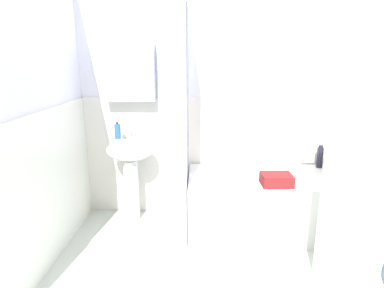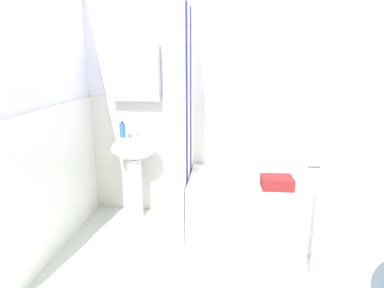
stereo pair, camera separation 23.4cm
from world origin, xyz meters
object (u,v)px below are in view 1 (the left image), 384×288
object	(u,v)px
soap_dispenser	(118,131)
shampoo_bottle	(329,159)
towel_folded	(277,180)
lotion_bottle	(339,157)
bathtub	(273,203)
conditioner_bottle	(320,157)
sink	(130,162)

from	to	relation	value
soap_dispenser	shampoo_bottle	bearing A→B (deg)	1.11
soap_dispenser	towel_folded	distance (m)	1.53
lotion_bottle	shampoo_bottle	distance (m)	0.12
bathtub	conditioner_bottle	xyz separation A→B (m)	(0.49, 0.26, 0.37)
sink	lotion_bottle	distance (m)	2.04
towel_folded	conditioner_bottle	bearing A→B (deg)	42.26
sink	shampoo_bottle	distance (m)	1.93
sink	conditioner_bottle	distance (m)	1.84
sink	lotion_bottle	size ratio (longest dim) A/B	3.67
bathtub	conditioner_bottle	world-z (taller)	conditioner_bottle
sink	bathtub	size ratio (longest dim) A/B	0.53
bathtub	conditioner_bottle	size ratio (longest dim) A/B	7.01
shampoo_bottle	conditioner_bottle	world-z (taller)	conditioner_bottle
shampoo_bottle	towel_folded	distance (m)	0.77
towel_folded	bathtub	bearing A→B (deg)	80.16
shampoo_bottle	bathtub	bearing A→B (deg)	-156.36
sink	soap_dispenser	xyz separation A→B (m)	(-0.12, 0.05, 0.29)
shampoo_bottle	towel_folded	xyz separation A→B (m)	(-0.61, -0.46, -0.04)
soap_dispenser	bathtub	bearing A→B (deg)	-8.16
sink	lotion_bottle	xyz separation A→B (m)	(2.03, 0.12, 0.03)
shampoo_bottle	conditioner_bottle	bearing A→B (deg)	171.29
towel_folded	soap_dispenser	bearing A→B (deg)	163.47
bathtub	soap_dispenser	bearing A→B (deg)	171.84
soap_dispenser	conditioner_bottle	xyz separation A→B (m)	(1.96, 0.05, -0.26)
soap_dispenser	lotion_bottle	distance (m)	2.17
shampoo_bottle	towel_folded	bearing A→B (deg)	-142.65
shampoo_bottle	conditioner_bottle	distance (m)	0.09
towel_folded	lotion_bottle	bearing A→B (deg)	34.40
bathtub	towel_folded	xyz separation A→B (m)	(-0.04, -0.21, 0.31)
sink	shampoo_bottle	world-z (taller)	sink
lotion_bottle	conditioner_bottle	xyz separation A→B (m)	(-0.20, -0.02, -0.00)
conditioner_bottle	towel_folded	size ratio (longest dim) A/B	0.88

